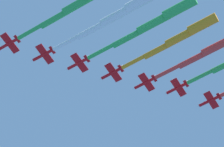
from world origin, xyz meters
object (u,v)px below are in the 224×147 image
(jet_starboard_inner, at_px, (153,23))
(jet_port_mid, at_px, (179,38))
(jet_starboard_mid, at_px, (216,47))
(jet_port_inner, at_px, (116,15))
(jet_lead, at_px, (77,5))

(jet_starboard_inner, relative_size, jet_port_mid, 1.11)
(jet_starboard_inner, bearing_deg, jet_starboard_mid, 17.61)
(jet_port_mid, relative_size, jet_starboard_mid, 0.97)
(jet_port_inner, distance_m, jet_starboard_mid, 37.26)
(jet_port_inner, distance_m, jet_port_mid, 23.70)
(jet_starboard_inner, bearing_deg, jet_lead, -169.00)
(jet_lead, height_order, jet_port_mid, jet_lead)
(jet_lead, relative_size, jet_starboard_mid, 1.02)
(jet_lead, relative_size, jet_port_mid, 1.06)
(jet_lead, height_order, jet_port_inner, jet_lead)
(jet_port_inner, height_order, jet_port_mid, jet_port_inner)
(jet_lead, height_order, jet_starboard_mid, jet_lead)
(jet_starboard_inner, relative_size, jet_starboard_mid, 1.08)
(jet_port_inner, distance_m, jet_starboard_inner, 13.18)
(jet_lead, bearing_deg, jet_starboard_inner, 11.00)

